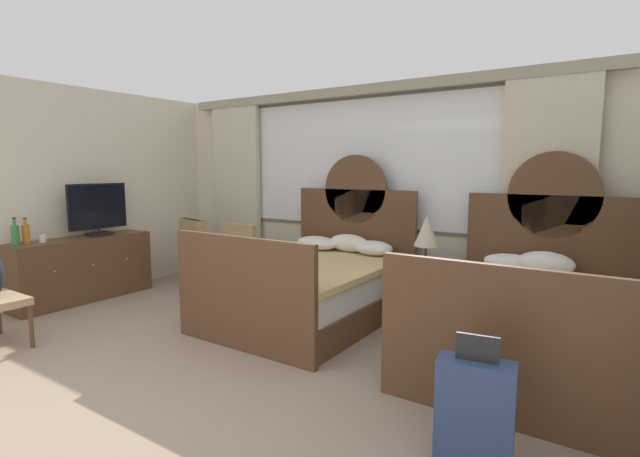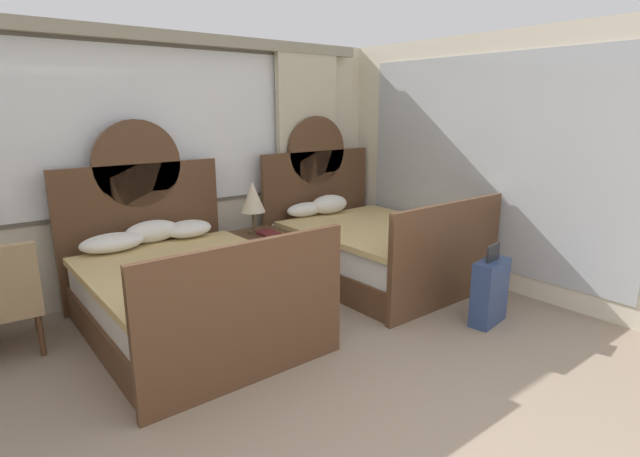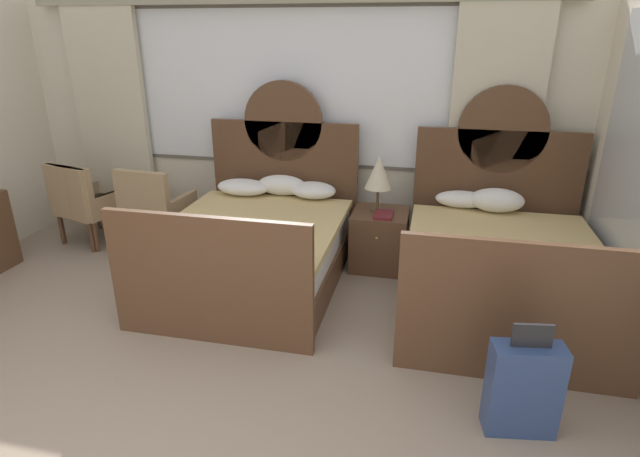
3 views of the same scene
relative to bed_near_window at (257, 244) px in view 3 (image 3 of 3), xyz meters
The scene contains 10 objects.
wall_back_window 1.57m from the bed_near_window, 88.84° to the left, with size 6.20×0.22×2.70m.
bed_near_window is the anchor object (origin of this frame).
bed_near_mirror 2.24m from the bed_near_window, ahead, with size 1.64×2.14×1.83m.
nightstand_between_beds 1.27m from the bed_near_window, 27.35° to the left, with size 0.56×0.58×0.60m.
table_lamp_on_nightstand 1.39m from the bed_near_window, 29.91° to the left, with size 0.27×0.27×0.57m.
book_on_nightstand 1.27m from the bed_near_window, 21.96° to the left, with size 0.18×0.26×0.03m.
armchair_by_window_left 1.44m from the bed_near_window, 160.11° to the left, with size 0.69×0.69×0.95m.
armchair_by_window_centre 2.27m from the bed_near_window, 167.44° to the left, with size 0.80×0.80×0.95m.
armchair_by_window_right 2.27m from the bed_near_window, 167.48° to the left, with size 0.74×0.74×0.95m.
suitcase_on_floor 2.74m from the bed_near_window, 35.48° to the right, with size 0.44×0.24×0.75m.
Camera 3 is at (1.56, -1.41, 2.32)m, focal length 28.71 mm.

